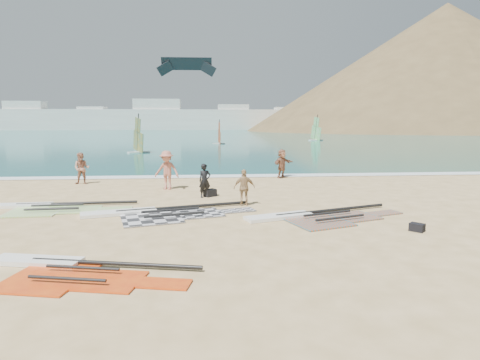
{
  "coord_description": "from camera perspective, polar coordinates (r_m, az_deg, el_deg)",
  "views": [
    {
      "loc": [
        -1.01,
        -12.56,
        3.44
      ],
      "look_at": [
        0.39,
        4.0,
        1.0
      ],
      "focal_mm": 30.0,
      "sensor_mm": 36.0,
      "label": 1
    }
  ],
  "objects": [
    {
      "name": "far_town",
      "position": [
        163.23,
        -10.12,
        8.6
      ],
      "size": [
        160.0,
        8.0,
        12.0
      ],
      "color": "white",
      "rests_on": "ground"
    },
    {
      "name": "rig_grey",
      "position": [
        15.25,
        -11.75,
        -4.66
      ],
      "size": [
        6.57,
        3.49,
        0.21
      ],
      "rotation": [
        0.0,
        0.0,
        0.27
      ],
      "color": "#262528",
      "rests_on": "ground"
    },
    {
      "name": "beachgoer_mid",
      "position": [
        20.62,
        -10.36,
        1.39
      ],
      "size": [
        1.44,
        1.09,
        1.98
      ],
      "primitive_type": "imported",
      "rotation": [
        0.0,
        0.0,
        -0.31
      ],
      "color": "#B96C58",
      "rests_on": "ground"
    },
    {
      "name": "sea",
      "position": [
        144.61,
        -4.46,
        6.97
      ],
      "size": [
        300.0,
        240.0,
        0.06
      ],
      "primitive_type": "cube",
      "color": "#0C5753",
      "rests_on": "ground"
    },
    {
      "name": "headland_main",
      "position": [
        166.54,
        26.44,
        6.31
      ],
      "size": [
        143.0,
        143.0,
        45.0
      ],
      "primitive_type": "cone",
      "color": "brown",
      "rests_on": "ground"
    },
    {
      "name": "kitesurf_kite",
      "position": [
        59.6,
        -7.59,
        15.87
      ],
      "size": [
        8.52,
        1.03,
        2.65
      ],
      "rotation": [
        0.0,
        0.0,
        -0.02
      ],
      "color": "black",
      "rests_on": "ground"
    },
    {
      "name": "windsurfer_left",
      "position": [
        45.07,
        -14.27,
        5.33
      ],
      "size": [
        2.37,
        2.49,
        4.31
      ],
      "rotation": [
        0.0,
        0.0,
        0.55
      ],
      "color": "white",
      "rests_on": "ground"
    },
    {
      "name": "rig_orange",
      "position": [
        14.65,
        10.61,
        -5.18
      ],
      "size": [
        6.07,
        3.45,
        0.2
      ],
      "rotation": [
        0.0,
        0.0,
        0.33
      ],
      "color": "#F44A0B",
      "rests_on": "ground"
    },
    {
      "name": "windsurfer_right",
      "position": [
        73.27,
        10.75,
        6.57
      ],
      "size": [
        2.67,
        2.99,
        4.69
      ],
      "rotation": [
        0.0,
        0.0,
        0.34
      ],
      "color": "white",
      "rests_on": "ground"
    },
    {
      "name": "rig_green",
      "position": [
        17.67,
        -25.88,
        -3.56
      ],
      "size": [
        5.91,
        2.36,
        0.2
      ],
      "rotation": [
        0.0,
        0.0,
        0.05
      ],
      "color": "#87D027",
      "rests_on": "ground"
    },
    {
      "name": "ground",
      "position": [
        13.06,
        -0.22,
        -6.92
      ],
      "size": [
        300.0,
        300.0,
        0.0
      ],
      "primitive_type": "plane",
      "color": "#E2BD84",
      "rests_on": "ground"
    },
    {
      "name": "beachgoer_back",
      "position": [
        16.43,
        0.61,
        -1.08
      ],
      "size": [
        0.9,
        0.42,
        1.5
      ],
      "primitive_type": "imported",
      "rotation": [
        0.0,
        0.0,
        3.2
      ],
      "color": "tan",
      "rests_on": "ground"
    },
    {
      "name": "beachgoer_right",
      "position": [
        24.63,
        5.99,
        2.35
      ],
      "size": [
        1.58,
        1.46,
        1.76
      ],
      "primitive_type": "imported",
      "rotation": [
        0.0,
        0.0,
        0.71
      ],
      "color": "#9B6347",
      "rests_on": "ground"
    },
    {
      "name": "rig_red",
      "position": [
        10.24,
        -23.44,
        -11.71
      ],
      "size": [
        5.18,
        2.58,
        0.2
      ],
      "rotation": [
        0.0,
        0.0,
        -0.22
      ],
      "color": "red",
      "rests_on": "ground"
    },
    {
      "name": "windsurfer_centre",
      "position": [
        61.06,
        -2.96,
        6.18
      ],
      "size": [
        2.1,
        2.5,
        3.73
      ],
      "rotation": [
        0.0,
        0.0,
        0.12
      ],
      "color": "white",
      "rests_on": "ground"
    },
    {
      "name": "beachgoer_left",
      "position": [
        23.7,
        -21.59,
        1.55
      ],
      "size": [
        0.85,
        0.67,
        1.75
      ],
      "primitive_type": "imported",
      "rotation": [
        0.0,
        0.0,
        -0.01
      ],
      "color": "tan",
      "rests_on": "ground"
    },
    {
      "name": "surf_line",
      "position": [
        25.12,
        -2.48,
        0.47
      ],
      "size": [
        300.0,
        1.2,
        0.04
      ],
      "primitive_type": "cube",
      "color": "white",
      "rests_on": "ground"
    },
    {
      "name": "gear_bag_near",
      "position": [
        18.54,
        -4.29,
        -1.83
      ],
      "size": [
        0.66,
        0.61,
        0.34
      ],
      "primitive_type": "cube",
      "rotation": [
        0.0,
        0.0,
        0.58
      ],
      "color": "black",
      "rests_on": "ground"
    },
    {
      "name": "person_wetsuit",
      "position": [
        18.22,
        -5.03,
        -0.1
      ],
      "size": [
        0.66,
        0.54,
        1.55
      ],
      "primitive_type": "imported",
      "rotation": [
        0.0,
        0.0,
        0.36
      ],
      "color": "black",
      "rests_on": "ground"
    },
    {
      "name": "gear_bag_far",
      "position": [
        13.89,
        23.87,
        -6.17
      ],
      "size": [
        0.51,
        0.52,
        0.26
      ],
      "primitive_type": "cube",
      "rotation": [
        0.0,
        0.0,
        -0.83
      ],
      "color": "black",
      "rests_on": "ground"
    }
  ]
}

